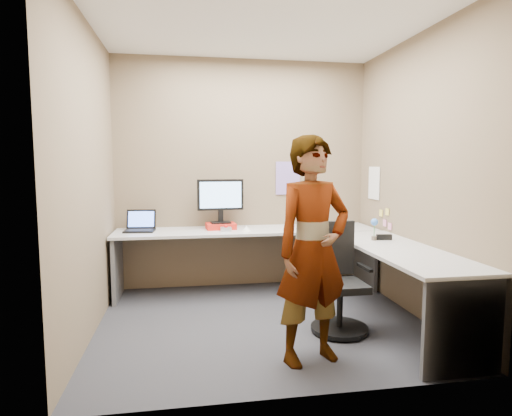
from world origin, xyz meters
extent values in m
plane|color=#2A2A30|center=(0.00, 0.00, 0.00)|extent=(3.00, 3.00, 0.00)
plane|color=brown|center=(0.00, 1.30, 1.35)|extent=(3.00, 0.00, 3.00)
plane|color=brown|center=(1.50, 0.00, 1.35)|extent=(0.00, 2.70, 2.70)
plane|color=brown|center=(-1.50, 0.00, 1.35)|extent=(0.00, 2.70, 2.70)
plane|color=white|center=(0.00, 0.00, 2.70)|extent=(3.00, 3.00, 0.00)
cube|color=#B9B9B9|center=(0.00, 0.98, 0.71)|extent=(2.96, 0.65, 0.03)
cube|color=#B9B9B9|center=(1.18, -0.32, 0.71)|extent=(0.65, 1.91, 0.03)
cube|color=#59595B|center=(-1.44, 0.98, 0.35)|extent=(0.04, 0.60, 0.70)
cube|color=#59595B|center=(1.44, 0.98, 0.35)|extent=(0.04, 0.60, 0.70)
cube|color=#59595B|center=(1.18, -1.24, 0.35)|extent=(0.60, 0.04, 0.70)
cube|color=red|center=(-0.29, 1.05, 0.76)|extent=(0.35, 0.26, 0.07)
cube|color=black|center=(-0.29, 1.05, 0.80)|extent=(0.23, 0.17, 0.02)
cube|color=black|center=(-0.29, 1.08, 0.88)|extent=(0.06, 0.05, 0.13)
cube|color=black|center=(-0.29, 1.08, 1.12)|extent=(0.53, 0.07, 0.35)
cube|color=#82B0E0|center=(-0.29, 1.05, 1.12)|extent=(0.47, 0.04, 0.30)
cube|color=black|center=(-1.20, 1.00, 0.74)|extent=(0.34, 0.26, 0.02)
cube|color=black|center=(-1.19, 1.12, 0.86)|extent=(0.33, 0.10, 0.21)
cube|color=#4F79FA|center=(-1.19, 1.12, 0.86)|extent=(0.29, 0.08, 0.17)
cube|color=#B7B7BC|center=(-0.25, 0.87, 0.75)|extent=(0.12, 0.08, 0.04)
sphere|color=red|center=(-0.25, 0.86, 0.78)|extent=(0.04, 0.04, 0.04)
cone|color=white|center=(-0.03, 0.83, 0.76)|extent=(0.10, 0.10, 0.06)
cube|color=black|center=(1.23, 0.08, 0.76)|extent=(0.15, 0.06, 0.05)
cylinder|color=brown|center=(1.12, 0.08, 0.75)|extent=(0.05, 0.05, 0.04)
cylinder|color=#338C3F|center=(1.12, 0.08, 0.84)|extent=(0.01, 0.01, 0.14)
sphere|color=#4383EE|center=(1.12, 0.08, 0.91)|extent=(0.07, 0.07, 0.07)
cube|color=#846BB7|center=(0.55, 1.29, 1.30)|extent=(0.30, 0.01, 0.40)
cube|color=white|center=(1.49, 0.90, 1.25)|extent=(0.01, 0.28, 0.38)
cube|color=#F2E059|center=(1.49, 0.55, 0.95)|extent=(0.01, 0.07, 0.07)
cube|color=pink|center=(1.49, 0.60, 0.82)|extent=(0.01, 0.07, 0.07)
cube|color=pink|center=(1.49, 0.48, 0.80)|extent=(0.01, 0.07, 0.07)
cube|color=#F2E059|center=(1.49, 0.70, 0.92)|extent=(0.01, 0.07, 0.07)
cylinder|color=black|center=(0.62, -0.34, 0.04)|extent=(0.50, 0.50, 0.04)
cylinder|color=black|center=(0.62, -0.34, 0.23)|extent=(0.05, 0.05, 0.36)
cube|color=black|center=(0.62, -0.34, 0.42)|extent=(0.42, 0.42, 0.06)
cube|color=black|center=(0.62, -0.15, 0.71)|extent=(0.39, 0.05, 0.49)
cube|color=black|center=(0.40, -0.34, 0.57)|extent=(0.04, 0.27, 0.03)
cube|color=black|center=(0.85, -0.34, 0.57)|extent=(0.04, 0.27, 0.03)
imported|color=#999399|center=(0.23, -0.81, 0.84)|extent=(0.71, 0.57, 1.69)
camera|label=1|loc=(-0.70, -3.80, 1.48)|focal=30.00mm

